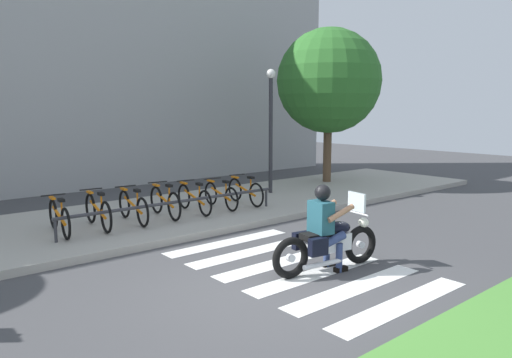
# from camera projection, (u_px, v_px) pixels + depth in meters

# --- Properties ---
(ground_plane) EXTENTS (48.00, 48.00, 0.00)m
(ground_plane) POSITION_uv_depth(u_px,v_px,m) (270.00, 288.00, 7.13)
(ground_plane) COLOR #424244
(sidewalk) EXTENTS (24.00, 4.40, 0.15)m
(sidewalk) POSITION_uv_depth(u_px,v_px,m) (122.00, 222.00, 11.03)
(sidewalk) COLOR #A8A399
(sidewalk) RESTS_ON ground
(crosswalk_stripe_0) EXTENTS (2.80, 0.40, 0.01)m
(crosswalk_stripe_0) POSITION_uv_depth(u_px,v_px,m) (402.00, 304.00, 6.55)
(crosswalk_stripe_0) COLOR white
(crosswalk_stripe_0) RESTS_ON ground
(crosswalk_stripe_1) EXTENTS (2.80, 0.40, 0.01)m
(crosswalk_stripe_1) POSITION_uv_depth(u_px,v_px,m) (356.00, 288.00, 7.16)
(crosswalk_stripe_1) COLOR white
(crosswalk_stripe_1) RESTS_ON ground
(crosswalk_stripe_2) EXTENTS (2.80, 0.40, 0.01)m
(crosswalk_stripe_2) POSITION_uv_depth(u_px,v_px,m) (316.00, 274.00, 7.76)
(crosswalk_stripe_2) COLOR white
(crosswalk_stripe_2) RESTS_ON ground
(crosswalk_stripe_3) EXTENTS (2.80, 0.40, 0.01)m
(crosswalk_stripe_3) POSITION_uv_depth(u_px,v_px,m) (283.00, 262.00, 8.37)
(crosswalk_stripe_3) COLOR white
(crosswalk_stripe_3) RESTS_ON ground
(crosswalk_stripe_4) EXTENTS (2.80, 0.40, 0.01)m
(crosswalk_stripe_4) POSITION_uv_depth(u_px,v_px,m) (254.00, 251.00, 8.98)
(crosswalk_stripe_4) COLOR white
(crosswalk_stripe_4) RESTS_ON ground
(crosswalk_stripe_5) EXTENTS (2.80, 0.40, 0.01)m
(crosswalk_stripe_5) POSITION_uv_depth(u_px,v_px,m) (228.00, 242.00, 9.59)
(crosswalk_stripe_5) COLOR white
(crosswalk_stripe_5) RESTS_ON ground
(motorcycle) EXTENTS (2.13, 0.76, 1.26)m
(motorcycle) POSITION_uv_depth(u_px,v_px,m) (328.00, 243.00, 7.86)
(motorcycle) COLOR black
(motorcycle) RESTS_ON ground
(rider) EXTENTS (0.69, 0.61, 1.45)m
(rider) POSITION_uv_depth(u_px,v_px,m) (325.00, 222.00, 7.77)
(rider) COLOR #1E4C59
(rider) RESTS_ON ground
(bicycle_0) EXTENTS (0.48, 1.67, 0.77)m
(bicycle_0) POSITION_uv_depth(u_px,v_px,m) (59.00, 217.00, 9.58)
(bicycle_0) COLOR black
(bicycle_0) RESTS_ON sidewalk
(bicycle_1) EXTENTS (0.48, 1.74, 0.80)m
(bicycle_1) POSITION_uv_depth(u_px,v_px,m) (98.00, 211.00, 10.08)
(bicycle_1) COLOR black
(bicycle_1) RESTS_ON sidewalk
(bicycle_2) EXTENTS (0.48, 1.75, 0.78)m
(bicycle_2) POSITION_uv_depth(u_px,v_px,m) (133.00, 207.00, 10.59)
(bicycle_2) COLOR black
(bicycle_2) RESTS_ON sidewalk
(bicycle_3) EXTENTS (0.48, 1.65, 0.80)m
(bicycle_3) POSITION_uv_depth(u_px,v_px,m) (165.00, 202.00, 11.10)
(bicycle_3) COLOR black
(bicycle_3) RESTS_ON sidewalk
(bicycle_4) EXTENTS (0.48, 1.72, 0.76)m
(bicycle_4) POSITION_uv_depth(u_px,v_px,m) (194.00, 198.00, 11.61)
(bicycle_4) COLOR black
(bicycle_4) RESTS_ON sidewalk
(bicycle_5) EXTENTS (0.48, 1.63, 0.74)m
(bicycle_5) POSITION_uv_depth(u_px,v_px,m) (221.00, 195.00, 12.11)
(bicycle_5) COLOR black
(bicycle_5) RESTS_ON sidewalk
(bicycle_6) EXTENTS (0.48, 1.65, 0.77)m
(bicycle_6) POSITION_uv_depth(u_px,v_px,m) (245.00, 191.00, 12.62)
(bicycle_6) COLOR black
(bicycle_6) RESTS_ON sidewalk
(bike_rack) EXTENTS (5.39, 0.07, 0.49)m
(bike_rack) POSITION_uv_depth(u_px,v_px,m) (177.00, 203.00, 10.67)
(bike_rack) COLOR #333338
(bike_rack) RESTS_ON sidewalk
(street_lamp) EXTENTS (0.28, 0.28, 3.81)m
(street_lamp) POSITION_uv_depth(u_px,v_px,m) (271.00, 120.00, 14.15)
(street_lamp) COLOR #2D2D33
(street_lamp) RESTS_ON ground
(tree_near_rack) EXTENTS (3.53, 3.53, 5.36)m
(tree_near_rack) POSITION_uv_depth(u_px,v_px,m) (329.00, 81.00, 16.16)
(tree_near_rack) COLOR brown
(tree_near_rack) RESTS_ON ground
(building_backdrop) EXTENTS (24.00, 1.20, 9.96)m
(building_backdrop) POSITION_uv_depth(u_px,v_px,m) (36.00, 32.00, 14.64)
(building_backdrop) COLOR #A5A5A5
(building_backdrop) RESTS_ON ground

